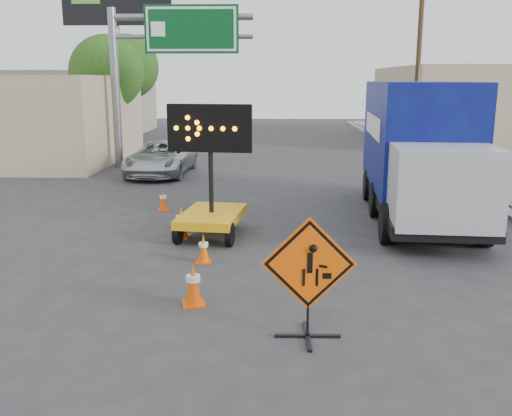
{
  "coord_description": "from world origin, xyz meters",
  "views": [
    {
      "loc": [
        0.37,
        -7.15,
        3.84
      ],
      "look_at": [
        0.05,
        3.6,
        1.4
      ],
      "focal_mm": 40.0,
      "sensor_mm": 36.0,
      "label": 1
    }
  ],
  "objects_px": {
    "construction_sign": "(309,275)",
    "arrow_board": "(211,208)",
    "box_truck": "(418,158)",
    "pickup_truck": "(161,158)"
  },
  "relations": [
    {
      "from": "pickup_truck",
      "to": "box_truck",
      "type": "distance_m",
      "value": 11.35
    },
    {
      "from": "construction_sign",
      "to": "box_truck",
      "type": "bearing_deg",
      "value": 64.95
    },
    {
      "from": "construction_sign",
      "to": "arrow_board",
      "type": "xyz_separation_m",
      "value": [
        -2.06,
        5.68,
        -0.27
      ]
    },
    {
      "from": "construction_sign",
      "to": "pickup_truck",
      "type": "xyz_separation_m",
      "value": [
        -5.13,
        15.07,
        -0.32
      ]
    },
    {
      "from": "arrow_board",
      "to": "pickup_truck",
      "type": "xyz_separation_m",
      "value": [
        -3.08,
        9.39,
        -0.05
      ]
    },
    {
      "from": "construction_sign",
      "to": "arrow_board",
      "type": "relative_size",
      "value": 0.58
    },
    {
      "from": "construction_sign",
      "to": "arrow_board",
      "type": "height_order",
      "value": "arrow_board"
    },
    {
      "from": "construction_sign",
      "to": "arrow_board",
      "type": "bearing_deg",
      "value": 109.06
    },
    {
      "from": "pickup_truck",
      "to": "box_truck",
      "type": "xyz_separation_m",
      "value": [
        8.63,
        -7.3,
        1.03
      ]
    },
    {
      "from": "pickup_truck",
      "to": "arrow_board",
      "type": "bearing_deg",
      "value": -68.49
    }
  ]
}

